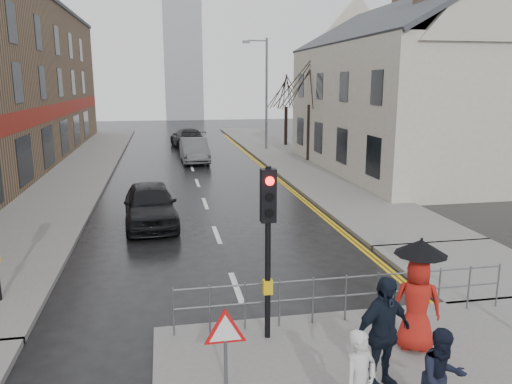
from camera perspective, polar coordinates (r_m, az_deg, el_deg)
name	(u,v)px	position (r m, az deg, el deg)	size (l,w,h in m)	color
ground	(259,349)	(10.07, 0.39, -17.55)	(120.00, 120.00, 0.00)	black
left_pavement	(83,165)	(32.31, -19.15, 2.93)	(4.00, 44.00, 0.14)	#605E5B
right_pavement	(282,155)	(34.89, 3.00, 4.26)	(4.00, 40.00, 0.14)	#605E5B
pavement_bridge_right	(471,268)	(15.00, 23.38, -7.94)	(4.00, 4.20, 0.14)	#605E5B
building_right_cream	(407,87)	(29.87, 16.92, 11.45)	(9.00, 16.40, 10.10)	beige
church_tower	(183,52)	(70.74, -8.39, 15.55)	(5.00, 5.00, 18.00)	#969A9F
traffic_signal_near_left	(268,223)	(9.32, 1.39, -3.61)	(0.28, 0.27, 3.40)	black
guard_railing_front	(346,288)	(10.70, 10.25, -10.73)	(7.14, 0.04, 1.00)	#595B5E
warning_sign	(225,334)	(8.41, -3.52, -15.92)	(0.80, 0.07, 1.35)	#595B5E
street_lamp	(264,87)	(37.32, 0.94, 11.95)	(1.83, 0.25, 8.00)	#595B5E
tree_near	(310,80)	(31.91, 6.19, 12.57)	(2.40, 2.40, 6.58)	black
tree_far	(286,90)	(39.76, 3.49, 11.56)	(2.40, 2.40, 5.64)	black
pedestrian_a	(360,384)	(7.56, 11.76, -20.68)	(0.58, 0.38, 1.58)	#B8B9B4
pedestrian_b	(442,379)	(8.03, 20.47, -19.40)	(0.74, 0.57, 1.52)	black
pedestrian_with_umbrella	(418,291)	(9.78, 18.01, -10.76)	(1.03, 0.96, 2.14)	#A81B13
pedestrian_d	(383,333)	(8.54, 14.27, -15.38)	(1.13, 0.47, 1.92)	black
car_parked	(150,204)	(18.23, -12.01, -1.38)	(1.80, 4.46, 1.52)	black
car_mid	(194,150)	(32.26, -7.07, 4.76)	(1.62, 4.65, 1.53)	#484B4D
car_far	(188,138)	(39.47, -7.82, 6.14)	(2.15, 5.28, 1.53)	black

